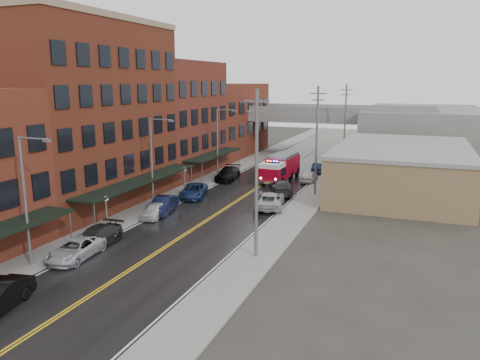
% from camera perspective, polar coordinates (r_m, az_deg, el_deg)
% --- Properties ---
extents(ground, '(220.00, 220.00, 0.00)m').
position_cam_1_polar(ground, '(26.38, -25.86, -17.68)').
color(ground, '#2D2B26').
rests_on(ground, ground).
extents(road, '(11.00, 160.00, 0.02)m').
position_cam_1_polar(road, '(50.05, -0.21, -2.47)').
color(road, black).
rests_on(road, ground).
extents(sidewalk_left, '(3.00, 160.00, 0.15)m').
position_cam_1_polar(sidewalk_left, '(53.04, -7.59, -1.67)').
color(sidewalk_left, slate).
rests_on(sidewalk_left, ground).
extents(sidewalk_right, '(3.00, 160.00, 0.15)m').
position_cam_1_polar(sidewalk_right, '(47.95, 7.96, -3.16)').
color(sidewalk_right, slate).
rests_on(sidewalk_right, ground).
extents(curb_left, '(0.30, 160.00, 0.15)m').
position_cam_1_polar(curb_left, '(52.28, -6.00, -1.83)').
color(curb_left, gray).
rests_on(curb_left, ground).
extents(curb_right, '(0.30, 160.00, 0.15)m').
position_cam_1_polar(curb_right, '(48.33, 6.05, -2.98)').
color(curb_right, gray).
rests_on(curb_right, ground).
extents(brick_building_b, '(9.00, 20.00, 18.00)m').
position_cam_1_polar(brick_building_b, '(49.21, -18.04, 7.32)').
color(brick_building_b, '#5D2818').
rests_on(brick_building_b, ground).
extents(brick_building_c, '(9.00, 15.00, 15.00)m').
position_cam_1_polar(brick_building_c, '(63.84, -8.01, 7.39)').
color(brick_building_c, '#5C1F1B').
rests_on(brick_building_c, ground).
extents(brick_building_far, '(9.00, 20.00, 12.00)m').
position_cam_1_polar(brick_building_far, '(79.67, -1.84, 7.32)').
color(brick_building_far, maroon).
rests_on(brick_building_far, ground).
extents(tan_building, '(14.00, 22.00, 5.00)m').
position_cam_1_polar(tan_building, '(56.08, 19.09, 1.05)').
color(tan_building, '#92734F').
rests_on(tan_building, ground).
extents(right_far_block, '(18.00, 30.00, 8.00)m').
position_cam_1_polar(right_far_block, '(85.58, 21.33, 5.49)').
color(right_far_block, slate).
rests_on(right_far_block, ground).
extents(awning_1, '(2.60, 18.00, 3.09)m').
position_cam_1_polar(awning_1, '(46.64, -11.99, -0.06)').
color(awning_1, black).
rests_on(awning_1, ground).
extents(awning_2, '(2.60, 13.00, 3.09)m').
position_cam_1_polar(awning_2, '(61.78, -3.16, 3.12)').
color(awning_2, black).
rests_on(awning_2, ground).
extents(globe_lamp_1, '(0.44, 0.44, 3.12)m').
position_cam_1_polar(globe_lamp_1, '(40.62, -16.01, -3.04)').
color(globe_lamp_1, '#59595B').
rests_on(globe_lamp_1, ground).
extents(globe_lamp_2, '(0.44, 0.44, 3.12)m').
position_cam_1_polar(globe_lamp_2, '(52.14, -6.78, 0.63)').
color(globe_lamp_2, '#59595B').
rests_on(globe_lamp_2, ground).
extents(street_lamp_0, '(2.64, 0.22, 9.00)m').
position_cam_1_polar(street_lamp_0, '(34.24, -24.51, -1.49)').
color(street_lamp_0, '#59595B').
rests_on(street_lamp_0, ground).
extents(street_lamp_1, '(2.64, 0.22, 9.00)m').
position_cam_1_polar(street_lamp_1, '(46.57, -10.47, 2.74)').
color(street_lamp_1, '#59595B').
rests_on(street_lamp_1, ground).
extents(street_lamp_2, '(2.64, 0.22, 9.00)m').
position_cam_1_polar(street_lamp_2, '(60.64, -2.57, 5.06)').
color(street_lamp_2, '#59595B').
rests_on(street_lamp_2, ground).
extents(utility_pole_0, '(1.80, 0.24, 12.00)m').
position_cam_1_polar(utility_pole_0, '(32.49, 2.02, 0.95)').
color(utility_pole_0, '#59595B').
rests_on(utility_pole_0, ground).
extents(utility_pole_1, '(1.80, 0.24, 12.00)m').
position_cam_1_polar(utility_pole_1, '(51.59, 9.33, 4.93)').
color(utility_pole_1, '#59595B').
rests_on(utility_pole_1, ground).
extents(utility_pole_2, '(1.80, 0.24, 12.00)m').
position_cam_1_polar(utility_pole_2, '(71.18, 12.68, 6.72)').
color(utility_pole_2, '#59595B').
rests_on(utility_pole_2, ground).
extents(overpass, '(40.00, 10.00, 7.50)m').
position_cam_1_polar(overpass, '(79.40, 8.26, 7.18)').
color(overpass, slate).
rests_on(overpass, ground).
extents(fire_truck, '(3.82, 8.87, 3.20)m').
position_cam_1_polar(fire_truck, '(59.86, 4.88, 1.59)').
color(fire_truck, maroon).
rests_on(fire_truck, ground).
extents(parked_car_left_2, '(2.79, 5.26, 1.41)m').
position_cam_1_polar(parked_car_left_2, '(35.85, -19.43, -7.97)').
color(parked_car_left_2, '#B1B2B9').
rests_on(parked_car_left_2, ground).
extents(parked_car_left_3, '(2.40, 5.39, 1.54)m').
position_cam_1_polar(parked_car_left_3, '(37.74, -17.17, -6.71)').
color(parked_car_left_3, black).
rests_on(parked_car_left_3, ground).
extents(parked_car_left_4, '(1.99, 4.14, 1.36)m').
position_cam_1_polar(parked_car_left_4, '(44.36, -10.32, -3.68)').
color(parked_car_left_4, silver).
rests_on(parked_car_left_4, ground).
extents(parked_car_left_5, '(2.50, 5.01, 1.58)m').
position_cam_1_polar(parked_car_left_5, '(45.70, -9.38, -3.04)').
color(parked_car_left_5, black).
rests_on(parked_car_left_5, ground).
extents(parked_car_left_6, '(3.82, 5.81, 1.48)m').
position_cam_1_polar(parked_car_left_6, '(51.32, -5.67, -1.32)').
color(parked_car_left_6, navy).
rests_on(parked_car_left_6, ground).
extents(parked_car_left_7, '(2.93, 5.88, 1.64)m').
position_cam_1_polar(parked_car_left_7, '(60.01, -1.48, 0.77)').
color(parked_car_left_7, black).
rests_on(parked_car_left_7, ground).
extents(parked_car_right_0, '(3.96, 6.35, 1.64)m').
position_cam_1_polar(parked_car_right_0, '(46.90, 3.62, -2.47)').
color(parked_car_right_0, '#A4A7AB').
rests_on(parked_car_right_0, ground).
extents(parked_car_right_1, '(3.93, 6.10, 1.64)m').
position_cam_1_polar(parked_car_right_1, '(52.61, 5.11, -0.89)').
color(parked_car_right_1, '#2B2B2E').
rests_on(parked_car_right_1, ground).
extents(parked_car_right_2, '(1.80, 4.26, 1.44)m').
position_cam_1_polar(parked_car_right_2, '(59.51, 8.43, 0.44)').
color(parked_car_right_2, silver).
rests_on(parked_car_right_2, ground).
extents(parked_car_right_3, '(1.94, 4.63, 1.49)m').
position_cam_1_polar(parked_car_right_3, '(65.27, 9.59, 1.45)').
color(parked_car_right_3, '#0E1A33').
rests_on(parked_car_right_3, ground).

